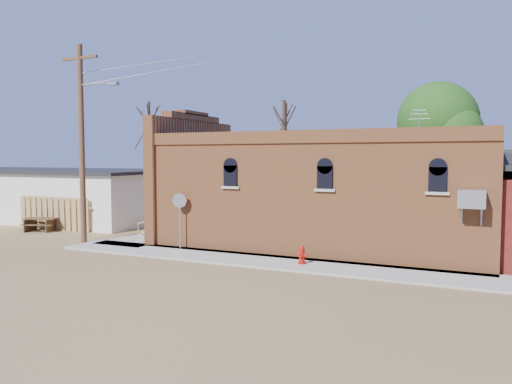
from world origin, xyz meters
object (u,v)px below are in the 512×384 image
at_px(utility_pole, 82,139).
at_px(stop_sign, 180,206).
at_px(picnic_table, 41,223).
at_px(brick_bar, 318,193).
at_px(trash_barrel, 172,223).
at_px(fire_hydrant, 302,255).

relative_size(utility_pole, stop_sign, 3.79).
height_order(stop_sign, picnic_table, stop_sign).
height_order(utility_pole, picnic_table, utility_pole).
bearing_deg(utility_pole, brick_bar, 23.69).
relative_size(trash_barrel, picnic_table, 0.38).
bearing_deg(utility_pole, stop_sign, 5.25).
bearing_deg(trash_barrel, brick_bar, -2.32).
xyz_separation_m(fire_hydrant, stop_sign, (-5.75, 0.78, 1.49)).
bearing_deg(picnic_table, utility_pole, -41.87).
bearing_deg(stop_sign, brick_bar, 42.87).
bearing_deg(utility_pole, trash_barrel, 70.79).
distance_m(trash_barrel, picnic_table, 7.09).
xyz_separation_m(utility_pole, picnic_table, (-4.97, 2.00, -4.31)).
height_order(utility_pole, stop_sign, utility_pole).
height_order(trash_barrel, picnic_table, trash_barrel).
bearing_deg(stop_sign, picnic_table, 175.82).
bearing_deg(fire_hydrant, brick_bar, 94.30).
distance_m(brick_bar, stop_sign, 6.25).
height_order(fire_hydrant, picnic_table, fire_hydrant).
distance_m(utility_pole, trash_barrel, 6.52).
bearing_deg(brick_bar, stop_sign, -141.89).
height_order(stop_sign, trash_barrel, stop_sign).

